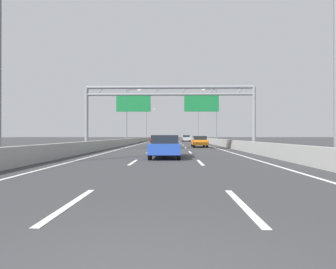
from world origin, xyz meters
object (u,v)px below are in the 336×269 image
black_car (172,137)px  white_car (172,138)px  red_car (155,139)px  blue_car (165,146)px  silver_car (186,138)px  streetlamp_right_mid (215,112)px  streetlamp_left_near (4,50)px  streetlamp_right_near (331,48)px  streetlamp_left_mid (128,112)px  streetlamp_right_far (197,122)px  sign_gantry (169,101)px  orange_car (199,141)px  green_car (161,138)px  streetlamp_left_far (147,122)px

black_car → white_car: 30.04m
red_car → blue_car: blue_car is taller
silver_car → streetlamp_right_mid: bearing=-78.8°
streetlamp_left_near → blue_car: (7.29, 5.30, -4.64)m
white_car → silver_car: (3.38, 3.52, 0.01)m
streetlamp_right_near → white_car: size_ratio=2.14×
streetlamp_right_near → blue_car: streetlamp_right_near is taller
streetlamp_left_mid → streetlamp_right_far: size_ratio=1.00×
sign_gantry → white_car: (0.17, 36.51, -4.07)m
sign_gantry → streetlamp_left_near: size_ratio=1.77×
silver_car → blue_car: bearing=-94.3°
blue_car → red_car: bearing=94.8°
streetlamp_left_mid → blue_car: size_ratio=2.07×
streetlamp_right_mid → white_car: 18.61m
streetlamp_right_far → black_car: (-7.62, 11.87, -4.63)m
streetlamp_left_near → red_car: size_ratio=2.28×
streetlamp_left_near → silver_car: size_ratio=2.08×
white_car → orange_car: bearing=-83.4°
streetlamp_left_mid → black_car: 47.30m
streetlamp_left_near → streetlamp_left_mid: size_ratio=1.00×
black_car → red_car: size_ratio=0.98×
streetlamp_left_mid → green_car: (4.06, 35.03, -4.68)m
black_car → red_car: (-3.42, -34.89, -0.05)m
blue_car → streetlamp_left_near: bearing=-144.0°
streetlamp_right_far → green_car: size_ratio=2.32×
red_car → streetlamp_left_far: bearing=99.6°
sign_gantry → blue_car: size_ratio=3.68×
streetlamp_left_mid → red_car: streetlamp_left_mid is taller
streetlamp_left_far → blue_car: (7.29, -63.96, -4.64)m
sign_gantry → streetlamp_right_far: (7.52, 54.69, 0.56)m
streetlamp_right_far → blue_car: streetlamp_right_far is taller
streetlamp_left_near → silver_car: (10.97, 54.61, -4.62)m
green_car → silver_car: bearing=-65.3°
white_car → streetlamp_right_far: bearing=68.0°
blue_car → silver_car: bearing=85.7°
streetlamp_right_near → streetlamp_right_mid: same height
sign_gantry → streetlamp_right_far: 55.21m
black_car → green_car: black_car is taller
streetlamp_right_far → white_car: size_ratio=2.14×
sign_gantry → streetlamp_right_mid: (7.52, 20.06, 0.56)m
streetlamp_right_near → black_car: (-7.62, 81.13, -4.63)m
streetlamp_left_near → black_car: streetlamp_left_near is taller
streetlamp_left_near → streetlamp_right_mid: 37.71m
black_car → blue_car: black_car is taller
streetlamp_right_mid → silver_car: 20.88m
streetlamp_right_far → white_car: streetlamp_right_far is taller
green_car → silver_car: size_ratio=0.90×
streetlamp_right_near → streetlamp_left_far: bearing=102.2°
sign_gantry → streetlamp_right_near: size_ratio=1.77×
blue_car → streetlamp_left_mid: bearing=104.0°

